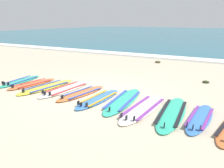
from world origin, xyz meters
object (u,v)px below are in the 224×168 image
surfboard_3 (66,89)px  surfboard_4 (82,93)px  surfboard_5 (98,99)px  surfboard_1 (32,84)px  surfboard_2 (47,87)px  surfboard_9 (200,118)px  surfboard_8 (172,113)px  surfboard_7 (144,108)px  surfboard_0 (21,81)px  surfboard_6 (123,101)px

surfboard_3 → surfboard_4: bearing=-8.9°
surfboard_4 → surfboard_5: 0.77m
surfboard_3 → surfboard_5: 1.51m
surfboard_1 → surfboard_4: same height
surfboard_2 → surfboard_9: size_ratio=1.18×
surfboard_5 → surfboard_8: size_ratio=0.84×
surfboard_4 → surfboard_7: 2.18m
surfboard_5 → surfboard_9: 2.81m
surfboard_2 → surfboard_8: size_ratio=0.96×
surfboard_1 → surfboard_3: size_ratio=0.85×
surfboard_0 → surfboard_3: 2.16m
surfboard_0 → surfboard_6: (4.35, -0.06, -0.00)m
surfboard_4 → surfboard_7: bearing=-6.2°
surfboard_3 → surfboard_5: size_ratio=1.12×
surfboard_1 → surfboard_7: size_ratio=0.81×
surfboard_1 → surfboard_7: 4.38m
surfboard_4 → surfboard_8: (2.90, -0.19, -0.00)m
surfboard_5 → surfboard_4: bearing=165.2°
surfboard_2 → surfboard_9: same height
surfboard_8 → surfboard_4: bearing=176.2°
surfboard_2 → surfboard_5: (2.22, -0.18, 0.00)m
surfboard_2 → surfboard_6: (2.92, 0.04, -0.00)m
surfboard_4 → surfboard_9: 3.56m
surfboard_2 → surfboard_3: size_ratio=1.01×
surfboard_7 → surfboard_9: bearing=2.1°
surfboard_6 → surfboard_9: same height
surfboard_0 → surfboard_9: size_ratio=0.99×
surfboard_3 → surfboard_8: (3.64, -0.31, -0.00)m
surfboard_6 → surfboard_1: bearing=180.0°
surfboard_7 → surfboard_0: bearing=176.4°
surfboard_0 → surfboard_5: size_ratio=0.95×
surfboard_1 → surfboard_3: same height
surfboard_6 → surfboard_5: bearing=-162.4°
surfboard_1 → surfboard_3: bearing=3.6°
surfboard_0 → surfboard_4: 2.90m
surfboard_1 → surfboard_5: same height
surfboard_1 → surfboard_9: size_ratio=1.00×
surfboard_3 → surfboard_7: (2.90, -0.35, -0.00)m
surfboard_2 → surfboard_8: (4.37, -0.18, -0.00)m
surfboard_8 → surfboard_0: bearing=177.2°
surfboard_7 → surfboard_9: size_ratio=1.24×
surfboard_8 → surfboard_7: bearing=-176.8°
surfboard_5 → surfboard_9: same height
surfboard_0 → surfboard_1: same height
surfboard_0 → surfboard_6: size_ratio=0.79×
surfboard_5 → surfboard_8: same height
surfboard_1 → surfboard_4: bearing=-0.6°
surfboard_3 → surfboard_6: bearing=-2.4°
surfboard_8 → surfboard_2: bearing=177.7°
surfboard_2 → surfboard_7: size_ratio=0.95×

